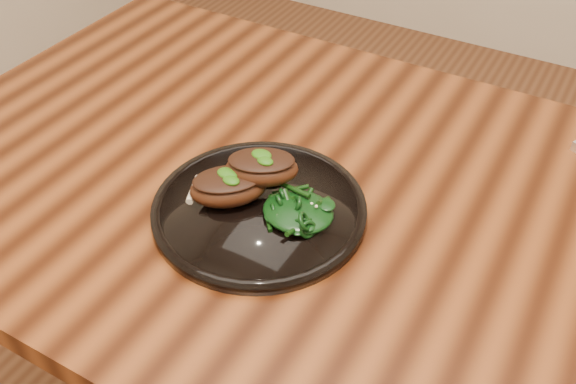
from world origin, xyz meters
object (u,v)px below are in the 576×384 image
at_px(plate, 259,209).
at_px(greens_heap, 298,208).
at_px(lamb_chop_front, 228,186).
at_px(desk, 414,267).

relative_size(plate, greens_heap, 3.03).
height_order(plate, lamb_chop_front, lamb_chop_front).
xyz_separation_m(plate, greens_heap, (0.06, 0.01, 0.02)).
height_order(desk, lamb_chop_front, lamb_chop_front).
bearing_deg(greens_heap, plate, -174.81).
distance_m(desk, greens_heap, 0.20).
distance_m(desk, lamb_chop_front, 0.29).
xyz_separation_m(desk, plate, (-0.20, -0.09, 0.09)).
distance_m(plate, greens_heap, 0.06).
bearing_deg(lamb_chop_front, greens_heap, 9.06).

